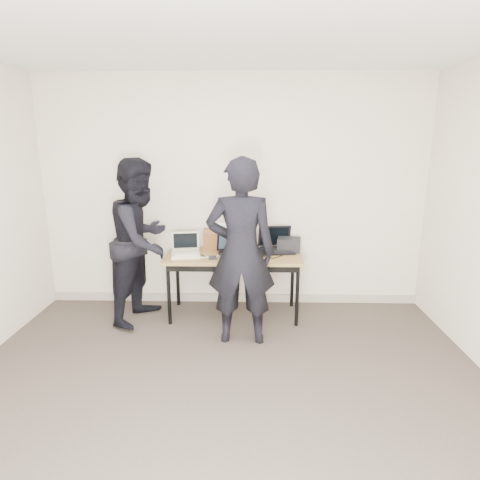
{
  "coord_description": "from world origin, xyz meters",
  "views": [
    {
      "loc": [
        0.2,
        -2.44,
        1.96
      ],
      "look_at": [
        0.1,
        1.6,
        0.95
      ],
      "focal_mm": 30.0,
      "sensor_mm": 36.0,
      "label": 1
    }
  ],
  "objects_px": {
    "laptop_beige": "(186,251)",
    "person_observer": "(142,241)",
    "laptop_right": "(276,245)",
    "equipment_box": "(289,244)",
    "laptop_center": "(234,249)",
    "leather_satchel": "(219,239)",
    "desk": "(234,260)",
    "person_typist": "(241,253)"
  },
  "relations": [
    {
      "from": "leather_satchel",
      "to": "equipment_box",
      "type": "bearing_deg",
      "value": -4.52
    },
    {
      "from": "laptop_beige",
      "to": "leather_satchel",
      "type": "xyz_separation_m",
      "value": [
        0.35,
        0.25,
        0.08
      ]
    },
    {
      "from": "laptop_right",
      "to": "person_observer",
      "type": "relative_size",
      "value": 0.23
    },
    {
      "from": "laptop_center",
      "to": "equipment_box",
      "type": "distance_m",
      "value": 0.65
    },
    {
      "from": "laptop_center",
      "to": "laptop_right",
      "type": "relative_size",
      "value": 1.0
    },
    {
      "from": "laptop_beige",
      "to": "laptop_right",
      "type": "bearing_deg",
      "value": 2.62
    },
    {
      "from": "person_typist",
      "to": "person_observer",
      "type": "relative_size",
      "value": 1.02
    },
    {
      "from": "person_observer",
      "to": "laptop_center",
      "type": "bearing_deg",
      "value": -67.06
    },
    {
      "from": "desk",
      "to": "laptop_center",
      "type": "distance_m",
      "value": 0.12
    },
    {
      "from": "laptop_beige",
      "to": "person_observer",
      "type": "bearing_deg",
      "value": 177.04
    },
    {
      "from": "person_observer",
      "to": "leather_satchel",
      "type": "bearing_deg",
      "value": -52.05
    },
    {
      "from": "laptop_right",
      "to": "equipment_box",
      "type": "bearing_deg",
      "value": -5.79
    },
    {
      "from": "laptop_center",
      "to": "person_typist",
      "type": "xyz_separation_m",
      "value": [
        0.09,
        -0.6,
        0.13
      ]
    },
    {
      "from": "laptop_right",
      "to": "equipment_box",
      "type": "relative_size",
      "value": 1.61
    },
    {
      "from": "laptop_center",
      "to": "leather_satchel",
      "type": "distance_m",
      "value": 0.29
    },
    {
      "from": "laptop_beige",
      "to": "person_observer",
      "type": "xyz_separation_m",
      "value": [
        -0.47,
        -0.05,
        0.12
      ]
    },
    {
      "from": "desk",
      "to": "person_typist",
      "type": "height_order",
      "value": "person_typist"
    },
    {
      "from": "equipment_box",
      "to": "laptop_beige",
      "type": "bearing_deg",
      "value": -169.29
    },
    {
      "from": "laptop_beige",
      "to": "equipment_box",
      "type": "xyz_separation_m",
      "value": [
        1.16,
        0.22,
        0.03
      ]
    },
    {
      "from": "laptop_right",
      "to": "person_typist",
      "type": "bearing_deg",
      "value": -123.31
    },
    {
      "from": "equipment_box",
      "to": "leather_satchel",
      "type": "bearing_deg",
      "value": 177.48
    },
    {
      "from": "desk",
      "to": "equipment_box",
      "type": "distance_m",
      "value": 0.67
    },
    {
      "from": "desk",
      "to": "equipment_box",
      "type": "bearing_deg",
      "value": 17.17
    },
    {
      "from": "laptop_beige",
      "to": "person_observer",
      "type": "height_order",
      "value": "person_observer"
    },
    {
      "from": "person_typist",
      "to": "person_observer",
      "type": "xyz_separation_m",
      "value": [
        -1.09,
        0.5,
        -0.02
      ]
    },
    {
      "from": "person_observer",
      "to": "equipment_box",
      "type": "bearing_deg",
      "value": -63.18
    },
    {
      "from": "laptop_beige",
      "to": "person_typist",
      "type": "distance_m",
      "value": 0.85
    },
    {
      "from": "laptop_right",
      "to": "person_observer",
      "type": "height_order",
      "value": "person_observer"
    },
    {
      "from": "laptop_beige",
      "to": "leather_satchel",
      "type": "relative_size",
      "value": 0.96
    },
    {
      "from": "laptop_center",
      "to": "laptop_right",
      "type": "bearing_deg",
      "value": 2.89
    },
    {
      "from": "laptop_beige",
      "to": "desk",
      "type": "bearing_deg",
      "value": -6.55
    },
    {
      "from": "person_observer",
      "to": "desk",
      "type": "bearing_deg",
      "value": -68.06
    },
    {
      "from": "laptop_center",
      "to": "laptop_right",
      "type": "distance_m",
      "value": 0.51
    },
    {
      "from": "equipment_box",
      "to": "person_typist",
      "type": "distance_m",
      "value": 0.95
    },
    {
      "from": "person_observer",
      "to": "laptop_beige",
      "type": "bearing_deg",
      "value": -66.16
    },
    {
      "from": "laptop_right",
      "to": "laptop_center",
      "type": "bearing_deg",
      "value": -166.86
    },
    {
      "from": "equipment_box",
      "to": "person_observer",
      "type": "xyz_separation_m",
      "value": [
        -1.63,
        -0.27,
        0.1
      ]
    },
    {
      "from": "desk",
      "to": "person_typist",
      "type": "relative_size",
      "value": 0.82
    },
    {
      "from": "laptop_center",
      "to": "equipment_box",
      "type": "relative_size",
      "value": 1.62
    },
    {
      "from": "equipment_box",
      "to": "laptop_center",
      "type": "bearing_deg",
      "value": -164.49
    },
    {
      "from": "equipment_box",
      "to": "laptop_right",
      "type": "bearing_deg",
      "value": -179.15
    },
    {
      "from": "laptop_right",
      "to": "person_observer",
      "type": "xyz_separation_m",
      "value": [
        -1.48,
        -0.27,
        0.11
      ]
    }
  ]
}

